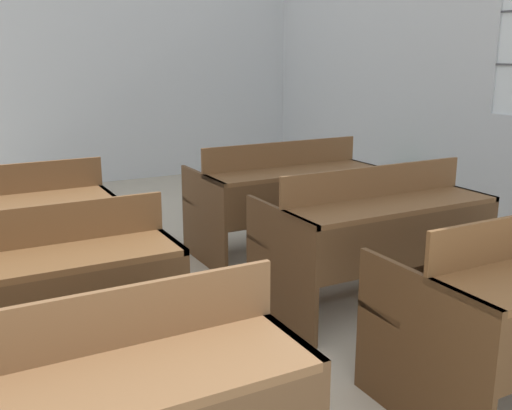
% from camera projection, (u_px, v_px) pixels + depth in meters
% --- Properties ---
extents(wall_back, '(6.08, 0.06, 2.77)m').
position_uv_depth(wall_back, '(57.00, 66.00, 6.79)').
color(wall_back, silver).
rests_on(wall_back, ground_plane).
extents(wall_right_with_window, '(0.06, 7.10, 2.77)m').
position_uv_depth(wall_right_with_window, '(495.00, 73.00, 5.15)').
color(wall_right_with_window, silver).
rests_on(wall_right_with_window, ground_plane).
extents(bench_second_left, '(1.34, 0.78, 0.88)m').
position_uv_depth(bench_second_left, '(26.00, 295.00, 2.73)').
color(bench_second_left, '#54381F').
rests_on(bench_second_left, ground_plane).
extents(bench_second_right, '(1.34, 0.78, 0.88)m').
position_uv_depth(bench_second_right, '(375.00, 231.00, 3.69)').
color(bench_second_right, brown).
rests_on(bench_second_right, ground_plane).
extents(bench_third_right, '(1.34, 0.78, 0.88)m').
position_uv_depth(bench_third_right, '(283.00, 194.00, 4.66)').
color(bench_third_right, brown).
rests_on(bench_third_right, ground_plane).
extents(wastepaper_bin, '(0.27, 0.27, 0.39)m').
position_uv_depth(wastepaper_bin, '(392.00, 189.00, 6.11)').
color(wastepaper_bin, '#1E6B33').
rests_on(wastepaper_bin, ground_plane).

